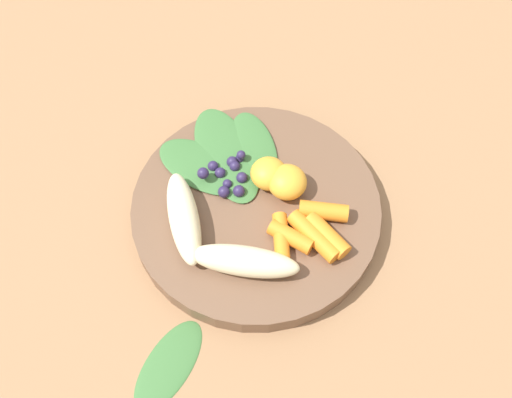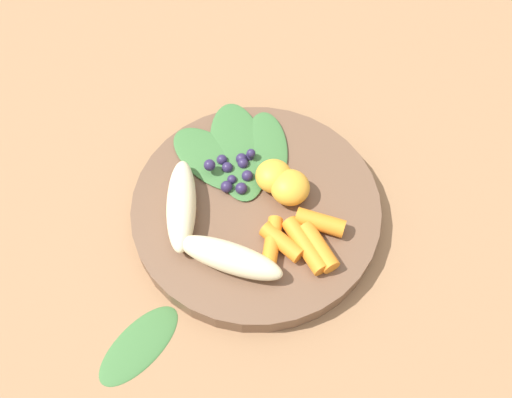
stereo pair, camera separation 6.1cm
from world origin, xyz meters
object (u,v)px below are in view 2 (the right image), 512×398
banana_peeled_right (181,205)px  orange_segment_near (274,176)px  banana_peeled_left (230,258)px  kale_leaf_stray (139,344)px  bowl (256,209)px

banana_peeled_right → orange_segment_near: 0.10m
banana_peeled_left → banana_peeled_right: 0.08m
banana_peeled_left → banana_peeled_right: (-0.03, 0.07, 0.00)m
kale_leaf_stray → bowl: bearing=-177.7°
banana_peeled_left → kale_leaf_stray: (-0.11, -0.05, -0.04)m
banana_peeled_left → kale_leaf_stray: size_ratio=1.12×
bowl → banana_peeled_left: bearing=-126.5°
banana_peeled_right → kale_leaf_stray: bearing=-17.3°
banana_peeled_left → kale_leaf_stray: banana_peeled_left is taller
banana_peeled_left → banana_peeled_right: bearing=150.8°
orange_segment_near → kale_leaf_stray: orange_segment_near is taller
bowl → banana_peeled_right: (-0.08, 0.01, 0.03)m
bowl → banana_peeled_right: banana_peeled_right is taller
orange_segment_near → kale_leaf_stray: bearing=-144.4°
orange_segment_near → banana_peeled_left: bearing=-131.5°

